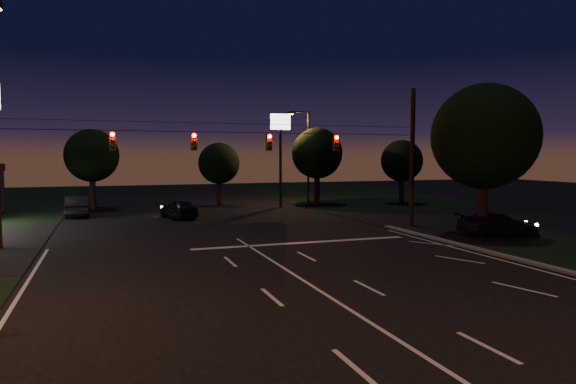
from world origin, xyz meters
name	(u,v)px	position (x,y,z in m)	size (l,w,h in m)	color
ground	(348,309)	(0.00, 0.00, 0.00)	(140.00, 140.00, 0.00)	black
cross_street_right	(498,220)	(20.00, 16.00, 0.00)	(20.00, 16.00, 0.02)	black
stop_bar	(303,243)	(3.00, 11.50, 0.01)	(12.00, 0.50, 0.01)	silver
utility_pole_right	(411,227)	(12.00, 15.00, 0.00)	(0.30, 0.30, 9.00)	black
utility_pole_left	(0,249)	(-12.00, 15.00, 0.00)	(0.28, 0.28, 8.00)	black
signal_span	(232,141)	(0.00, 14.96, 5.50)	(24.00, 0.40, 1.56)	black
pole_sign_right	(280,138)	(8.00, 30.00, 6.24)	(1.80, 0.30, 8.40)	black
street_light_right_far	(306,150)	(11.24, 32.00, 5.24)	(2.20, 0.35, 9.00)	black
tree_right_near	(483,138)	(13.53, 10.17, 5.68)	(6.00, 6.00, 8.76)	black
tree_far_b	(92,156)	(-7.98, 34.13, 4.61)	(4.60, 4.60, 6.98)	black
tree_far_c	(219,164)	(3.02, 33.10, 3.90)	(3.80, 3.80, 5.86)	black
tree_far_d	(317,154)	(12.02, 31.13, 4.83)	(4.80, 4.80, 7.30)	black
tree_far_e	(401,161)	(20.02, 29.11, 4.11)	(4.00, 4.00, 6.18)	black
car_oncoming_a	(179,209)	(-1.84, 24.65, 0.72)	(1.71, 4.24, 1.45)	black
car_oncoming_b	(77,206)	(-9.00, 28.53, 0.78)	(1.66, 4.75, 1.56)	black
car_cross	(498,224)	(14.60, 10.00, 0.67)	(1.89, 4.64, 1.35)	black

